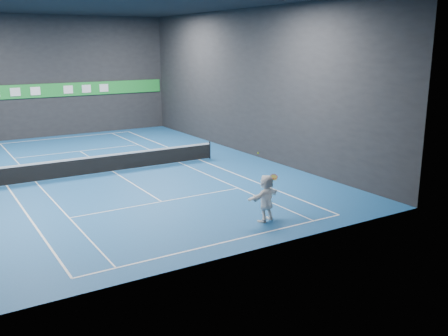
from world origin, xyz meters
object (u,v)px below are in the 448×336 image
tennis_racket (274,178)px  tennis_ball (258,153)px  tennis_net (113,162)px  player (266,198)px

tennis_racket → tennis_ball: bearing=179.5°
tennis_net → tennis_racket: (2.88, -10.80, 1.18)m
player → tennis_racket: (0.38, 0.05, 0.77)m
tennis_ball → tennis_racket: bearing=-0.5°
player → tennis_net: 11.14m
tennis_racket → player: bearing=-172.9°
player → tennis_ball: bearing=-23.8°
player → tennis_ball: tennis_ball is taller
tennis_ball → tennis_net: 11.23m
player → tennis_net: (-2.50, 10.85, -0.41)m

